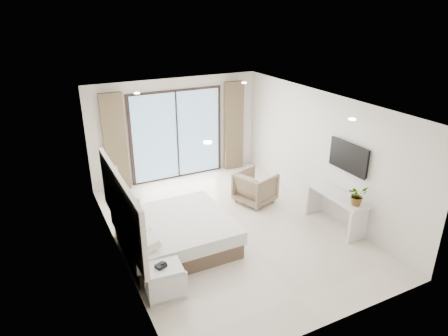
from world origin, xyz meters
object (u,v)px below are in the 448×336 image
at_px(bed, 175,233).
at_px(console_desk, 336,203).
at_px(nightstand, 164,281).
at_px(armchair, 255,186).

relative_size(bed, console_desk, 1.39).
xyz_separation_m(bed, console_desk, (3.32, -0.77, 0.25)).
relative_size(nightstand, console_desk, 0.42).
height_order(bed, nightstand, bed).
bearing_deg(bed, nightstand, -117.60).
distance_m(bed, nightstand, 1.39).
bearing_deg(armchair, console_desk, -170.46).
bearing_deg(nightstand, bed, 67.11).
bearing_deg(bed, console_desk, -13.12).
xyz_separation_m(nightstand, armchair, (3.02, 2.18, 0.15)).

